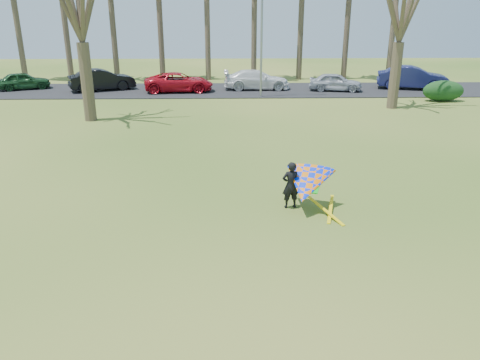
{
  "coord_description": "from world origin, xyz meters",
  "views": [
    {
      "loc": [
        -0.35,
        -10.96,
        5.84
      ],
      "look_at": [
        0.0,
        2.0,
        1.1
      ],
      "focal_mm": 35.0,
      "sensor_mm": 36.0,
      "label": 1
    }
  ],
  "objects_px": {
    "car_2": "(179,82)",
    "car_1": "(102,80)",
    "car_4": "(335,82)",
    "kite_flyer": "(305,185)",
    "car_3": "(257,80)",
    "car_5": "(413,78)",
    "car_0": "(23,81)",
    "streetlight": "(264,31)"
  },
  "relations": [
    {
      "from": "car_1",
      "to": "car_4",
      "type": "xyz_separation_m",
      "value": [
        17.59,
        -0.72,
        -0.13
      ]
    },
    {
      "from": "car_2",
      "to": "car_3",
      "type": "height_order",
      "value": "car_3"
    },
    {
      "from": "car_5",
      "to": "kite_flyer",
      "type": "xyz_separation_m",
      "value": [
        -11.89,
        -22.78,
        -0.08
      ]
    },
    {
      "from": "car_0",
      "to": "car_1",
      "type": "bearing_deg",
      "value": -119.66
    },
    {
      "from": "car_4",
      "to": "streetlight",
      "type": "bearing_deg",
      "value": 123.52
    },
    {
      "from": "car_0",
      "to": "car_3",
      "type": "height_order",
      "value": "car_3"
    },
    {
      "from": "car_1",
      "to": "streetlight",
      "type": "bearing_deg",
      "value": -128.68
    },
    {
      "from": "car_2",
      "to": "car_3",
      "type": "bearing_deg",
      "value": -85.29
    },
    {
      "from": "car_4",
      "to": "kite_flyer",
      "type": "height_order",
      "value": "kite_flyer"
    },
    {
      "from": "streetlight",
      "to": "car_2",
      "type": "distance_m",
      "value": 7.48
    },
    {
      "from": "streetlight",
      "to": "car_3",
      "type": "relative_size",
      "value": 1.6
    },
    {
      "from": "car_1",
      "to": "kite_flyer",
      "type": "height_order",
      "value": "kite_flyer"
    },
    {
      "from": "car_0",
      "to": "car_2",
      "type": "xyz_separation_m",
      "value": [
        12.02,
        -1.39,
        0.05
      ]
    },
    {
      "from": "car_1",
      "to": "car_5",
      "type": "distance_m",
      "value": 23.7
    },
    {
      "from": "streetlight",
      "to": "kite_flyer",
      "type": "distance_m",
      "value": 20.09
    },
    {
      "from": "streetlight",
      "to": "car_2",
      "type": "height_order",
      "value": "streetlight"
    },
    {
      "from": "car_4",
      "to": "car_1",
      "type": "bearing_deg",
      "value": 98.84
    },
    {
      "from": "car_3",
      "to": "car_5",
      "type": "distance_m",
      "value": 11.98
    },
    {
      "from": "car_4",
      "to": "car_5",
      "type": "distance_m",
      "value": 6.15
    },
    {
      "from": "car_0",
      "to": "car_4",
      "type": "distance_m",
      "value": 23.77
    },
    {
      "from": "car_3",
      "to": "kite_flyer",
      "type": "relative_size",
      "value": 2.09
    },
    {
      "from": "streetlight",
      "to": "car_1",
      "type": "distance_m",
      "value": 12.87
    },
    {
      "from": "car_0",
      "to": "car_2",
      "type": "height_order",
      "value": "car_2"
    },
    {
      "from": "car_2",
      "to": "car_1",
      "type": "bearing_deg",
      "value": 78.02
    },
    {
      "from": "car_0",
      "to": "car_1",
      "type": "distance_m",
      "value": 6.18
    },
    {
      "from": "car_1",
      "to": "car_0",
      "type": "bearing_deg",
      "value": 59.74
    },
    {
      "from": "car_0",
      "to": "car_4",
      "type": "xyz_separation_m",
      "value": [
        23.73,
        -1.34,
        0.01
      ]
    },
    {
      "from": "streetlight",
      "to": "kite_flyer",
      "type": "relative_size",
      "value": 3.35
    },
    {
      "from": "streetlight",
      "to": "car_4",
      "type": "xyz_separation_m",
      "value": [
        5.62,
        2.31,
        -3.74
      ]
    },
    {
      "from": "car_0",
      "to": "car_4",
      "type": "height_order",
      "value": "car_4"
    },
    {
      "from": "streetlight",
      "to": "car_3",
      "type": "bearing_deg",
      "value": 94.44
    },
    {
      "from": "car_2",
      "to": "streetlight",
      "type": "bearing_deg",
      "value": -114.86
    },
    {
      "from": "car_1",
      "to": "car_5",
      "type": "height_order",
      "value": "car_5"
    },
    {
      "from": "kite_flyer",
      "to": "car_0",
      "type": "bearing_deg",
      "value": 127.49
    },
    {
      "from": "car_2",
      "to": "kite_flyer",
      "type": "bearing_deg",
      "value": -169.45
    },
    {
      "from": "car_0",
      "to": "kite_flyer",
      "type": "bearing_deg",
      "value": -166.4
    },
    {
      "from": "car_3",
      "to": "car_4",
      "type": "bearing_deg",
      "value": -99.81
    },
    {
      "from": "car_1",
      "to": "kite_flyer",
      "type": "bearing_deg",
      "value": -177.1
    },
    {
      "from": "car_3",
      "to": "kite_flyer",
      "type": "height_order",
      "value": "kite_flyer"
    },
    {
      "from": "car_1",
      "to": "car_3",
      "type": "xyz_separation_m",
      "value": [
        11.72,
        0.19,
        -0.07
      ]
    },
    {
      "from": "car_0",
      "to": "car_5",
      "type": "bearing_deg",
      "value": -115.08
    },
    {
      "from": "car_3",
      "to": "car_4",
      "type": "distance_m",
      "value": 5.94
    }
  ]
}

